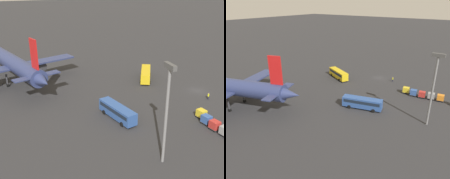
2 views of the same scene
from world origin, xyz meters
The scene contains 11 objects.
ground_plane centered at (0.00, 0.00, 0.00)m, with size 600.00×600.00×0.00m, color #2D2D30.
airplane centered at (22.84, 46.74, 5.93)m, with size 41.38×35.56×15.76m.
shuttle_bus_near centered at (12.66, 9.61, 1.91)m, with size 10.97×7.40×3.18m.
shuttle_bus_far centered at (-7.56, 26.46, 1.89)m, with size 11.29×5.32×3.14m.
worker_person centered at (-5.86, 0.84, 0.87)m, with size 0.38×0.38×1.74m.
cargo_cart_orange centered at (-24.24, 8.66, 1.19)m, with size 2.25×1.99×2.06m.
cargo_cart_grey centered at (-21.62, 8.88, 1.19)m, with size 2.25×1.99×2.06m.
cargo_cart_red centered at (-19.00, 9.36, 1.19)m, with size 2.25×1.99×2.06m.
cargo_cart_blue centered at (-16.38, 9.42, 1.19)m, with size 2.25×1.99×2.06m.
cargo_cart_yellow centered at (-13.76, 8.77, 1.19)m, with size 2.25×1.99×2.06m.
light_pole centered at (-24.66, 24.61, 10.80)m, with size 2.80×0.70×17.61m.
Camera 2 is at (-34.02, 74.71, 28.28)m, focal length 35.00 mm.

